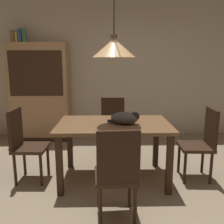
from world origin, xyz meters
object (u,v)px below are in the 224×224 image
(book_blue_wide, at_px, (21,36))
(book_green_slim, at_px, (24,36))
(chair_right_side, at_px, (202,141))
(chair_left_side, at_px, (25,142))
(hutch_bookcase, at_px, (40,94))
(chair_near_front, at_px, (117,172))
(book_yellow_short, at_px, (18,38))
(pendant_lamp, at_px, (114,48))
(dining_table, at_px, (114,131))
(cat_sleeping, at_px, (125,118))
(chair_far_back, at_px, (113,124))
(book_brown_thick, at_px, (14,37))

(book_blue_wide, distance_m, book_green_slim, 0.06)
(chair_right_side, bearing_deg, chair_left_side, 179.83)
(hutch_bookcase, distance_m, book_green_slim, 1.11)
(chair_left_side, height_order, hutch_bookcase, hutch_bookcase)
(chair_near_front, bearing_deg, book_blue_wide, 122.36)
(book_yellow_short, bearing_deg, book_green_slim, 0.00)
(pendant_lamp, bearing_deg, book_yellow_short, 134.57)
(chair_right_side, bearing_deg, dining_table, 179.78)
(cat_sleeping, relative_size, book_green_slim, 1.53)
(dining_table, height_order, chair_far_back, chair_far_back)
(book_yellow_short, bearing_deg, chair_left_side, -71.15)
(book_blue_wide, bearing_deg, chair_right_side, -32.20)
(dining_table, distance_m, hutch_bookcase, 2.24)
(hutch_bookcase, bearing_deg, chair_right_side, -35.01)
(hutch_bookcase, bearing_deg, book_green_slim, 179.62)
(cat_sleeping, relative_size, book_brown_thick, 1.66)
(book_green_slim, bearing_deg, chair_left_side, -74.81)
(dining_table, bearing_deg, hutch_bookcase, 128.18)
(chair_far_back, relative_size, book_blue_wide, 3.88)
(chair_right_side, relative_size, cat_sleeping, 2.33)
(pendant_lamp, bearing_deg, dining_table, -79.38)
(dining_table, bearing_deg, chair_left_side, 179.89)
(book_brown_thick, bearing_deg, dining_table, -44.31)
(chair_left_side, xyz_separation_m, cat_sleeping, (1.27, -0.05, 0.32))
(hutch_bookcase, height_order, book_green_slim, book_green_slim)
(book_brown_thick, xyz_separation_m, book_yellow_short, (0.07, 0.00, -0.02))
(dining_table, distance_m, book_blue_wide, 2.75)
(dining_table, xyz_separation_m, chair_right_side, (1.13, -0.00, -0.14))
(book_blue_wide, bearing_deg, chair_far_back, -27.68)
(chair_right_side, distance_m, chair_left_side, 2.26)
(dining_table, height_order, book_blue_wide, book_blue_wide)
(chair_right_side, bearing_deg, book_green_slim, 147.27)
(dining_table, height_order, cat_sleeping, cat_sleeping)
(book_yellow_short, bearing_deg, pendant_lamp, -45.43)
(pendant_lamp, xyz_separation_m, hutch_bookcase, (-1.38, 1.75, -0.77))
(cat_sleeping, bearing_deg, pendant_lamp, 159.57)
(chair_near_front, bearing_deg, chair_left_side, 142.18)
(chair_right_side, distance_m, book_blue_wide, 3.60)
(chair_near_front, height_order, book_green_slim, book_green_slim)
(chair_right_side, bearing_deg, book_yellow_short, 148.39)
(book_brown_thick, bearing_deg, chair_left_side, -69.16)
(chair_far_back, xyz_separation_m, cat_sleeping, (0.14, -0.93, 0.32))
(chair_left_side, relative_size, pendant_lamp, 0.72)
(book_green_slim, bearing_deg, book_brown_thick, 180.00)
(hutch_bookcase, relative_size, book_blue_wide, 7.71)
(hutch_bookcase, xyz_separation_m, book_brown_thick, (-0.42, 0.00, 1.07))
(chair_left_side, relative_size, book_yellow_short, 4.65)
(pendant_lamp, xyz_separation_m, book_brown_thick, (-1.79, 1.75, 0.30))
(chair_far_back, distance_m, cat_sleeping, 0.99)
(chair_right_side, xyz_separation_m, book_brown_thick, (-2.92, 1.76, 1.45))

